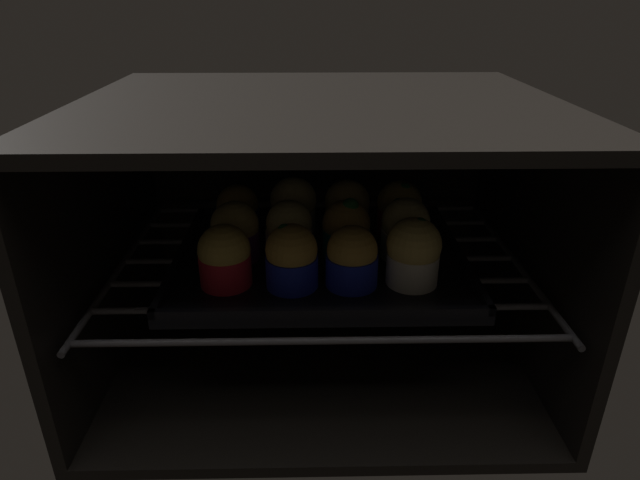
# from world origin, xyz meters

# --- Properties ---
(oven_cavity) EXTENTS (0.59, 0.47, 0.37)m
(oven_cavity) POSITION_xyz_m (0.00, 0.26, 0.17)
(oven_cavity) COLOR black
(oven_cavity) RESTS_ON ground
(oven_rack) EXTENTS (0.55, 0.42, 0.01)m
(oven_rack) POSITION_xyz_m (0.00, 0.22, 0.14)
(oven_rack) COLOR #4C494C
(oven_rack) RESTS_ON oven_cavity
(baking_tray) EXTENTS (0.38, 0.30, 0.02)m
(baking_tray) POSITION_xyz_m (0.00, 0.20, 0.15)
(baking_tray) COLOR black
(baking_tray) RESTS_ON oven_rack
(muffin_row0_col0) EXTENTS (0.06, 0.06, 0.08)m
(muffin_row0_col0) POSITION_xyz_m (-0.11, 0.13, 0.19)
(muffin_row0_col0) COLOR red
(muffin_row0_col0) RESTS_ON baking_tray
(muffin_row0_col1) EXTENTS (0.06, 0.06, 0.08)m
(muffin_row0_col1) POSITION_xyz_m (-0.04, 0.12, 0.19)
(muffin_row0_col1) COLOR #1928B7
(muffin_row0_col1) RESTS_ON baking_tray
(muffin_row0_col2) EXTENTS (0.06, 0.06, 0.08)m
(muffin_row0_col2) POSITION_xyz_m (0.04, 0.12, 0.19)
(muffin_row0_col2) COLOR #1928B7
(muffin_row0_col2) RESTS_ON baking_tray
(muffin_row0_col3) EXTENTS (0.07, 0.07, 0.08)m
(muffin_row0_col3) POSITION_xyz_m (0.11, 0.13, 0.19)
(muffin_row0_col3) COLOR silver
(muffin_row0_col3) RESTS_ON baking_tray
(muffin_row1_col0) EXTENTS (0.06, 0.06, 0.08)m
(muffin_row1_col0) POSITION_xyz_m (-0.11, 0.20, 0.19)
(muffin_row1_col0) COLOR #7A238C
(muffin_row1_col0) RESTS_ON baking_tray
(muffin_row1_col1) EXTENTS (0.06, 0.06, 0.08)m
(muffin_row1_col1) POSITION_xyz_m (-0.04, 0.20, 0.19)
(muffin_row1_col1) COLOR silver
(muffin_row1_col1) RESTS_ON baking_tray
(muffin_row1_col2) EXTENTS (0.06, 0.06, 0.08)m
(muffin_row1_col2) POSITION_xyz_m (0.03, 0.20, 0.19)
(muffin_row1_col2) COLOR #0C8C84
(muffin_row1_col2) RESTS_ON baking_tray
(muffin_row1_col3) EXTENTS (0.06, 0.06, 0.08)m
(muffin_row1_col3) POSITION_xyz_m (0.11, 0.20, 0.19)
(muffin_row1_col3) COLOR silver
(muffin_row1_col3) RESTS_ON baking_tray
(muffin_row2_col0) EXTENTS (0.06, 0.06, 0.07)m
(muffin_row2_col0) POSITION_xyz_m (-0.12, 0.28, 0.19)
(muffin_row2_col0) COLOR #1928B7
(muffin_row2_col0) RESTS_ON baking_tray
(muffin_row2_col1) EXTENTS (0.07, 0.07, 0.09)m
(muffin_row2_col1) POSITION_xyz_m (-0.04, 0.28, 0.19)
(muffin_row2_col1) COLOR silver
(muffin_row2_col1) RESTS_ON baking_tray
(muffin_row2_col2) EXTENTS (0.07, 0.07, 0.08)m
(muffin_row2_col2) POSITION_xyz_m (0.04, 0.28, 0.19)
(muffin_row2_col2) COLOR silver
(muffin_row2_col2) RESTS_ON baking_tray
(muffin_row2_col3) EXTENTS (0.06, 0.06, 0.08)m
(muffin_row2_col3) POSITION_xyz_m (0.12, 0.28, 0.19)
(muffin_row2_col3) COLOR red
(muffin_row2_col3) RESTS_ON baking_tray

